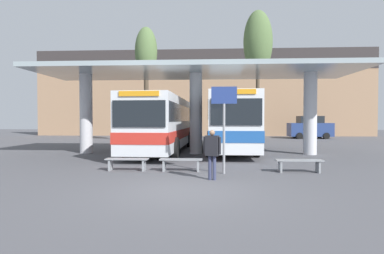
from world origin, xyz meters
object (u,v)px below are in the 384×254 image
transit_bus_left_bay (164,122)px  poplar_tree_behind_left (258,43)px  poplar_tree_behind_right (146,55)px  waiting_bench_mid_platform (299,163)px  transit_bus_center_bay (228,121)px  parked_car_street (310,128)px  info_sign_platform (224,112)px  waiting_bench_far_platform (181,162)px  pedestrian_waiting (212,149)px  waiting_bench_near_pillar (127,162)px

transit_bus_left_bay → poplar_tree_behind_left: poplar_tree_behind_left is taller
poplar_tree_behind_right → waiting_bench_mid_platform: bearing=-58.7°
transit_bus_left_bay → poplar_tree_behind_left: 13.83m
transit_bus_center_bay → parked_car_street: bearing=-126.3°
info_sign_platform → waiting_bench_far_platform: bearing=164.4°
waiting_bench_mid_platform → parked_car_street: bearing=70.7°
poplar_tree_behind_right → transit_bus_left_bay: bearing=-70.5°
transit_bus_left_bay → waiting_bench_mid_platform: 9.20m
waiting_bench_mid_platform → pedestrian_waiting: size_ratio=1.07×
waiting_bench_mid_platform → info_sign_platform: info_sign_platform is taller
transit_bus_left_bay → parked_car_street: 18.65m
waiting_bench_near_pillar → waiting_bench_mid_platform: bearing=0.0°
transit_bus_center_bay → parked_car_street: size_ratio=2.74×
poplar_tree_behind_left → info_sign_platform: bearing=-103.1°
poplar_tree_behind_left → parked_car_street: 10.43m
info_sign_platform → transit_bus_center_bay: bearing=85.2°
transit_bus_left_bay → waiting_bench_far_platform: (1.67, -6.84, -1.43)m
waiting_bench_far_platform → pedestrian_waiting: pedestrian_waiting is taller
poplar_tree_behind_right → waiting_bench_far_platform: bearing=-73.2°
transit_bus_left_bay → pedestrian_waiting: 8.88m
transit_bus_left_bay → info_sign_platform: bearing=116.2°
pedestrian_waiting → poplar_tree_behind_right: bearing=127.9°
pedestrian_waiting → poplar_tree_behind_left: size_ratio=0.14×
transit_bus_left_bay → waiting_bench_mid_platform: size_ratio=6.61×
waiting_bench_far_platform → info_sign_platform: info_sign_platform is taller
waiting_bench_mid_platform → poplar_tree_behind_left: poplar_tree_behind_left is taller
waiting_bench_near_pillar → poplar_tree_behind_right: bearing=98.9°
transit_bus_center_bay → waiting_bench_near_pillar: 9.14m
waiting_bench_mid_platform → poplar_tree_behind_right: size_ratio=0.17×
parked_car_street → poplar_tree_behind_right: bearing=-158.8°
transit_bus_center_bay → waiting_bench_mid_platform: transit_bus_center_bay is taller
info_sign_platform → transit_bus_left_bay: bearing=114.0°
poplar_tree_behind_right → parked_car_street: (15.63, 6.04, -6.30)m
poplar_tree_behind_left → waiting_bench_near_pillar: bearing=-114.6°
waiting_bench_far_platform → pedestrian_waiting: 2.02m
info_sign_platform → poplar_tree_behind_left: poplar_tree_behind_left is taller
waiting_bench_far_platform → poplar_tree_behind_right: poplar_tree_behind_right is taller
waiting_bench_near_pillar → pedestrian_waiting: (3.17, -1.55, 0.63)m
poplar_tree_behind_left → poplar_tree_behind_right: 10.07m
pedestrian_waiting → poplar_tree_behind_right: (-5.39, 15.65, 6.42)m
waiting_bench_mid_platform → poplar_tree_behind_left: bearing=86.0°
pedestrian_waiting → transit_bus_left_bay: bearing=127.5°
poplar_tree_behind_left → pedestrian_waiting: bearing=-103.6°
info_sign_platform → poplar_tree_behind_right: bearing=111.8°
waiting_bench_near_pillar → waiting_bench_far_platform: (2.03, 0.00, -0.00)m
transit_bus_center_bay → waiting_bench_far_platform: size_ratio=7.32×
waiting_bench_mid_platform → pedestrian_waiting: pedestrian_waiting is taller
transit_bus_center_bay → poplar_tree_behind_right: (-6.52, 6.18, 5.55)m
waiting_bench_near_pillar → pedestrian_waiting: size_ratio=1.00×
transit_bus_center_bay → waiting_bench_mid_platform: size_ratio=6.85×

